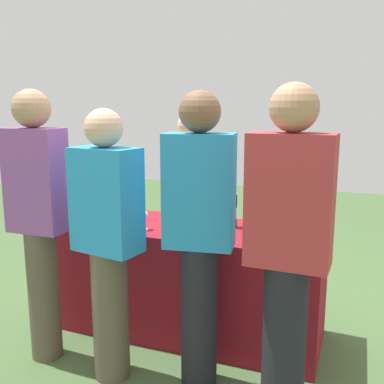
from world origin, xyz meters
TOP-DOWN VIEW (x-y plane):
  - ground_plane at (0.00, 0.00)m, footprint 12.00×12.00m
  - tasting_table at (0.00, 0.00)m, footprint 1.83×0.68m
  - wine_bottle_0 at (-0.62, 0.13)m, footprint 0.08×0.08m
  - wine_bottle_1 at (0.26, 0.09)m, footprint 0.07×0.07m
  - wine_bottle_2 at (0.40, 0.15)m, footprint 0.07×0.07m
  - wine_bottle_3 at (0.57, 0.07)m, footprint 0.07×0.07m
  - wine_glass_0 at (-0.28, -0.18)m, footprint 0.06×0.06m
  - wine_glass_1 at (-0.10, -0.12)m, footprint 0.07×0.07m
  - wine_glass_2 at (0.43, -0.08)m, footprint 0.07×0.07m
  - ice_bucket at (0.52, -0.05)m, footprint 0.20×0.20m
  - server_pouring at (-0.23, 0.57)m, footprint 0.42×0.24m
  - guest_0 at (-0.78, -0.65)m, footprint 0.36×0.23m
  - guest_1 at (-0.26, -0.69)m, footprint 0.42×0.28m
  - guest_2 at (0.26, -0.56)m, footprint 0.41×0.27m
  - guest_3 at (0.78, -0.72)m, footprint 0.41×0.24m

SIDE VIEW (x-z plane):
  - ground_plane at x=0.00m, z-range 0.00..0.00m
  - tasting_table at x=0.00m, z-range 0.00..0.79m
  - server_pouring at x=-0.23m, z-range 0.06..1.63m
  - guest_1 at x=-0.26m, z-range 0.07..1.68m
  - wine_glass_0 at x=-0.28m, z-range 0.82..0.95m
  - ice_bucket at x=0.52m, z-range 0.79..0.99m
  - wine_glass_2 at x=0.43m, z-range 0.82..0.96m
  - wine_glass_1 at x=-0.10m, z-range 0.82..0.96m
  - wine_bottle_0 at x=-0.62m, z-range 0.75..1.05m
  - wine_bottle_3 at x=0.57m, z-range 0.74..1.06m
  - wine_bottle_1 at x=0.26m, z-range 0.75..1.07m
  - wine_bottle_2 at x=0.40m, z-range 0.75..1.07m
  - guest_2 at x=0.26m, z-range 0.08..1.79m
  - guest_3 at x=0.78m, z-range 0.08..1.81m
  - guest_0 at x=-0.78m, z-range 0.10..1.82m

